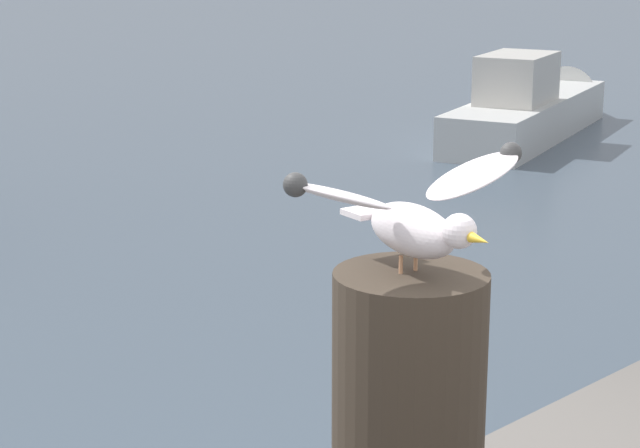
# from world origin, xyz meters

# --- Properties ---
(seagull) EXTENTS (0.55, 0.39, 0.23)m
(seagull) POSITION_xyz_m (-0.59, -0.47, 2.36)
(seagull) COLOR tan
(seagull) RESTS_ON mooring_post
(boat_white) EXTENTS (5.27, 2.63, 1.40)m
(boat_white) POSITION_xyz_m (11.44, 7.66, 0.39)
(boat_white) COLOR silver
(boat_white) RESTS_ON ground_plane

